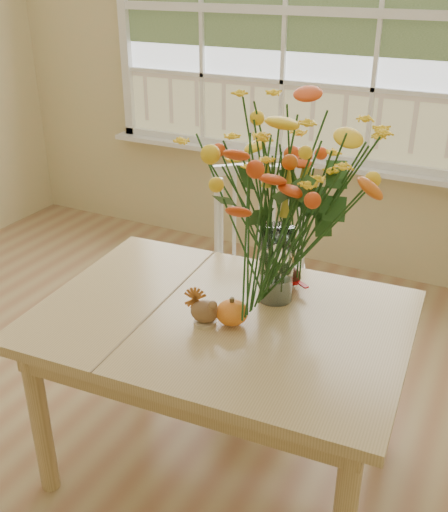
% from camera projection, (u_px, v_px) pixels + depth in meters
% --- Properties ---
extents(floor, '(4.00, 4.50, 0.01)m').
position_uv_depth(floor, '(56.00, 475.00, 2.33)').
color(floor, '#9E714C').
rests_on(floor, ground).
extents(wall_back, '(4.00, 0.02, 2.70)m').
position_uv_depth(wall_back, '(286.00, 46.00, 3.54)').
color(wall_back, beige).
rests_on(wall_back, floor).
extents(window, '(2.42, 0.12, 1.74)m').
position_uv_depth(window, '(285.00, 14.00, 3.43)').
color(window, silver).
rests_on(window, wall_back).
extents(dining_table, '(1.34, 1.00, 0.69)m').
position_uv_depth(dining_table, '(221.00, 337.00, 2.13)').
color(dining_table, tan).
rests_on(dining_table, floor).
extents(windsor_chair, '(0.57, 0.56, 0.96)m').
position_uv_depth(windsor_chair, '(259.00, 264.00, 2.77)').
color(windsor_chair, white).
rests_on(windsor_chair, floor).
extents(flower_vase, '(0.58, 0.58, 0.69)m').
position_uv_depth(flower_vase, '(279.00, 191.00, 2.01)').
color(flower_vase, white).
rests_on(flower_vase, dining_table).
extents(pumpkin, '(0.11, 0.11, 0.09)m').
position_uv_depth(pumpkin, '(232.00, 314.00, 2.01)').
color(pumpkin, orange).
rests_on(pumpkin, dining_table).
extents(turkey_figurine, '(0.11, 0.10, 0.12)m').
position_uv_depth(turkey_figurine, '(205.00, 312.00, 2.01)').
color(turkey_figurine, '#CCB78C').
rests_on(turkey_figurine, dining_table).
extents(dark_gourd, '(0.13, 0.08, 0.08)m').
position_uv_depth(dark_gourd, '(290.00, 278.00, 2.26)').
color(dark_gourd, '#38160F').
rests_on(dark_gourd, dining_table).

